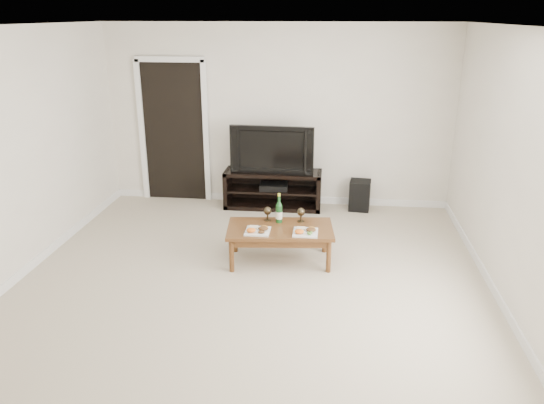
{
  "coord_description": "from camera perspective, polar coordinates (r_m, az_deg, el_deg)",
  "views": [
    {
      "loc": [
        0.8,
        -4.82,
        2.7
      ],
      "look_at": [
        0.15,
        0.76,
        0.7
      ],
      "focal_mm": 35.0,
      "sensor_mm": 36.0,
      "label": 1
    }
  ],
  "objects": [
    {
      "name": "floor",
      "position": [
        5.59,
        -2.45,
        -9.34
      ],
      "size": [
        5.5,
        5.5,
        0.0
      ],
      "primitive_type": "plane",
      "color": "beige",
      "rests_on": "ground"
    },
    {
      "name": "back_wall",
      "position": [
        7.76,
        0.63,
        9.21
      ],
      "size": [
        5.0,
        0.04,
        2.6
      ],
      "primitive_type": "cube",
      "color": "white",
      "rests_on": "ground"
    },
    {
      "name": "ceiling",
      "position": [
        4.89,
        -2.91,
        18.63
      ],
      "size": [
        5.0,
        5.5,
        0.04
      ],
      "primitive_type": "cube",
      "color": "white",
      "rests_on": "back_wall"
    },
    {
      "name": "doorway",
      "position": [
        8.09,
        -10.48,
        7.33
      ],
      "size": [
        0.9,
        0.02,
        2.05
      ],
      "primitive_type": "cube",
      "color": "black",
      "rests_on": "ground"
    },
    {
      "name": "media_console",
      "position": [
        7.75,
        0.1,
        1.38
      ],
      "size": [
        1.4,
        0.45,
        0.55
      ],
      "primitive_type": "cube",
      "color": "black",
      "rests_on": "ground"
    },
    {
      "name": "television",
      "position": [
        7.58,
        0.1,
        5.81
      ],
      "size": [
        1.2,
        0.21,
        0.68
      ],
      "primitive_type": "imported",
      "rotation": [
        0.0,
        0.0,
        -0.04
      ],
      "color": "black",
      "rests_on": "media_console"
    },
    {
      "name": "av_receiver",
      "position": [
        7.73,
        0.18,
        1.7
      ],
      "size": [
        0.42,
        0.33,
        0.08
      ],
      "primitive_type": "cube",
      "rotation": [
        0.0,
        0.0,
        0.07
      ],
      "color": "black",
      "rests_on": "media_console"
    },
    {
      "name": "subwoofer",
      "position": [
        7.78,
        9.41,
        0.74
      ],
      "size": [
        0.32,
        0.32,
        0.44
      ],
      "primitive_type": "cube",
      "rotation": [
        0.0,
        0.0,
        -0.11
      ],
      "color": "black",
      "rests_on": "ground"
    },
    {
      "name": "coffee_table",
      "position": [
        6.08,
        0.87,
        -4.59
      ],
      "size": [
        1.25,
        0.77,
        0.42
      ],
      "primitive_type": "cube",
      "rotation": [
        0.0,
        0.0,
        0.1
      ],
      "color": "brown",
      "rests_on": "ground"
    },
    {
      "name": "plate_left",
      "position": [
        5.86,
        -1.55,
        -2.93
      ],
      "size": [
        0.27,
        0.27,
        0.07
      ],
      "primitive_type": "cube",
      "color": "white",
      "rests_on": "coffee_table"
    },
    {
      "name": "plate_right",
      "position": [
        5.84,
        3.62,
        -3.07
      ],
      "size": [
        0.27,
        0.27,
        0.07
      ],
      "primitive_type": "cube",
      "color": "white",
      "rests_on": "coffee_table"
    },
    {
      "name": "wine_bottle",
      "position": [
        6.09,
        0.76,
        -0.64
      ],
      "size": [
        0.07,
        0.07,
        0.35
      ],
      "primitive_type": "cylinder",
      "color": "#103C16",
      "rests_on": "coffee_table"
    },
    {
      "name": "goblet_left",
      "position": [
        6.16,
        -0.47,
        -1.27
      ],
      "size": [
        0.09,
        0.09,
        0.17
      ],
      "primitive_type": null,
      "color": "#3A301F",
      "rests_on": "coffee_table"
    },
    {
      "name": "goblet_right",
      "position": [
        6.14,
        3.13,
        -1.38
      ],
      "size": [
        0.09,
        0.09,
        0.17
      ],
      "primitive_type": null,
      "color": "#3A301F",
      "rests_on": "coffee_table"
    }
  ]
}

